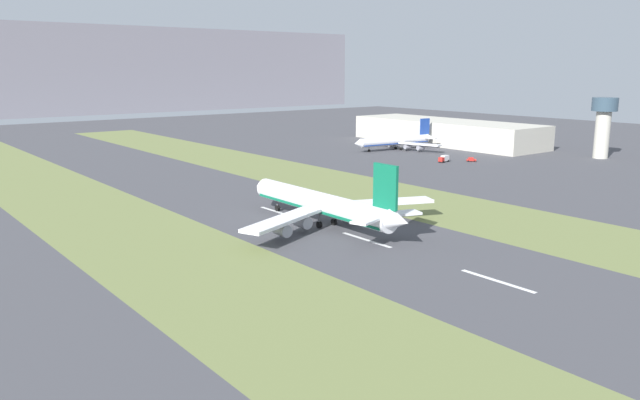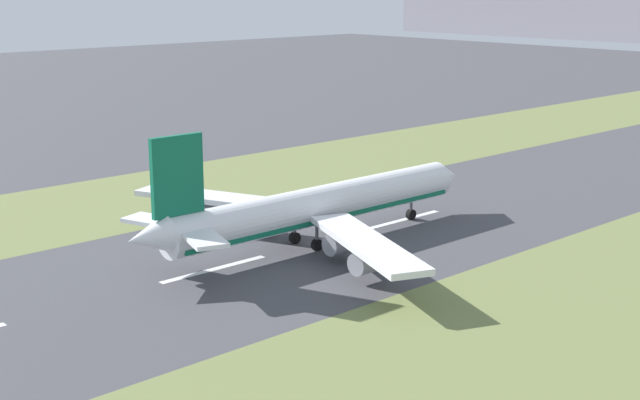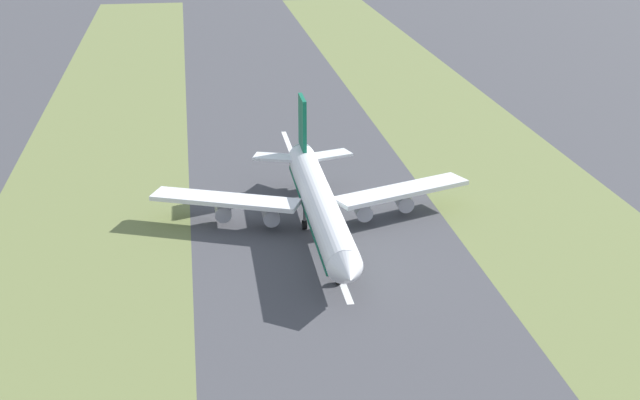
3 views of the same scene
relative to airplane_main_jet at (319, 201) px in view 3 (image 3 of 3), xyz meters
The scene contains 7 objects.
ground_plane 6.23m from the airplane_main_jet, 113.91° to the left, with size 800.00×800.00×0.00m, color #424247.
grass_median_west 46.06m from the airplane_main_jet, behind, with size 40.00×600.00×0.01m, color olive.
grass_median_east 44.78m from the airplane_main_jet, ahead, with size 40.00×600.00×0.01m, color olive.
centreline_dash_near 58.41m from the airplane_main_jet, 90.64° to the right, with size 1.20×18.00×0.01m, color silver.
centreline_dash_mid 19.08m from the airplane_main_jet, 92.05° to the right, with size 1.20×18.00×0.01m, color silver.
centreline_dash_far 22.73m from the airplane_main_jet, 91.69° to the left, with size 1.20×18.00×0.01m, color silver.
airplane_main_jet is the anchor object (origin of this frame).
Camera 3 is at (23.72, 154.62, 66.76)m, focal length 50.00 mm.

